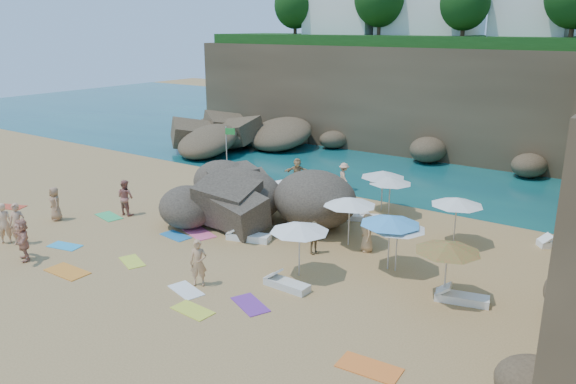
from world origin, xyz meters
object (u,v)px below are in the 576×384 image
Objects in this scene: rock_outcrop at (256,223)px; flag_pole at (228,146)px; person_stand_1 at (125,197)px; parasol_1 at (383,174)px; person_stand_5 at (297,172)px; person_stand_6 at (4,223)px; parasol_2 at (457,201)px; person_stand_4 at (367,233)px; person_stand_2 at (344,177)px; lounger_0 at (362,217)px; person_stand_0 at (17,224)px; parasol_0 at (283,182)px; person_stand_3 at (314,238)px.

flag_pole reaches higher than rock_outcrop.
person_stand_1 is (0.00, -8.16, -1.29)m from flag_pole.
flag_pole is 10.67m from parasol_1.
person_stand_5 is 16.54m from person_stand_6.
parasol_2 is at bearing -163.35° from person_stand_1.
parasol_2 is at bearing 94.19° from person_stand_4.
flag_pole is 2.07× the size of person_stand_2.
lounger_0 is 16.97m from person_stand_6.
parasol_1 reaches higher than person_stand_1.
person_stand_1 is (-6.36, -2.87, 0.94)m from rock_outcrop.
parasol_1 is 1.21× the size of person_stand_0.
person_stand_4 is at bearing -0.36° from rock_outcrop.
person_stand_4 reaches higher than rock_outcrop.
lounger_0 is at bearing -152.92° from person_stand_1.
person_stand_5 is (-2.94, -0.65, 0.01)m from person_stand_2.
parasol_2 is at bearing -26.74° from parasol_1.
parasol_1 is (10.67, 0.09, -0.20)m from flag_pole.
person_stand_0 is 1.14× the size of person_stand_5.
person_stand_4 reaches higher than person_stand_5.
person_stand_0 is (-0.63, -13.69, -1.26)m from flag_pole.
flag_pole reaches higher than person_stand_5.
person_stand_5 is (-6.38, 3.48, 0.72)m from lounger_0.
parasol_0 is at bearing 175.31° from lounger_0.
parasol_2 is at bearing -8.56° from flag_pole.
rock_outcrop is 3.35× the size of parasol_0.
person_stand_0 is (-11.29, -13.78, -1.06)m from parasol_1.
person_stand_4 reaches higher than person_stand_2.
flag_pole is at bearing -93.99° from person_stand_1.
person_stand_4 is (-2.86, -3.00, -1.17)m from parasol_2.
person_stand_2 reaches higher than rock_outcrop.
person_stand_6 is at bearing -95.32° from flag_pole.
parasol_0 reaches higher than person_stand_2.
person_stand_1 is (-10.67, -8.25, -1.09)m from parasol_1.
person_stand_0 is at bearing 109.85° from person_stand_2.
parasol_1 is at bearing 153.26° from parasol_2.
parasol_1 is at bearing 51.33° from rock_outcrop.
person_stand_6 reaches higher than person_stand_5.
person_stand_5 is at bearing -158.03° from person_stand_6.
person_stand_0 is at bearing -129.77° from rock_outcrop.
parasol_1 is at bearing -179.25° from person_stand_6.
parasol_2 is (9.10, 2.96, 2.02)m from rock_outcrop.
person_stand_4 is at bearing -88.05° from lounger_0.
parasol_1 is (4.31, 5.38, 2.03)m from rock_outcrop.
person_stand_6 is at bearing -145.28° from parasol_2.
parasol_0 is at bearing -176.36° from person_stand_6.
person_stand_3 is (10.86, -6.93, -1.49)m from flag_pole.
person_stand_6 is at bearing -139.17° from person_stand_5.
parasol_1 is at bearing 42.33° from parasol_0.
person_stand_1 reaches higher than person_stand_3.
parasol_0 is at bearing 77.62° from person_stand_3.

